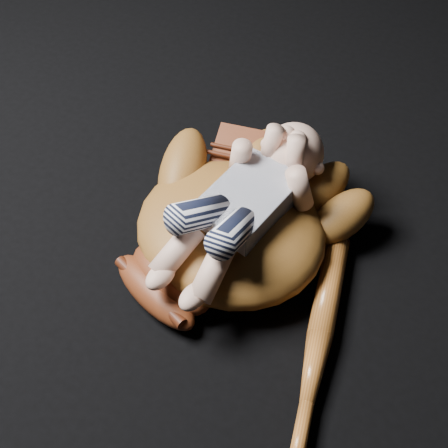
{
  "coord_description": "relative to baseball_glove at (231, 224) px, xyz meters",
  "views": [
    {
      "loc": [
        0.29,
        -0.61,
        0.89
      ],
      "look_at": [
        -0.03,
        0.04,
        0.08
      ],
      "focal_mm": 55.0,
      "sensor_mm": 36.0,
      "label": 1
    }
  ],
  "objects": [
    {
      "name": "baseball_glove",
      "position": [
        0.0,
        0.0,
        0.0
      ],
      "size": [
        0.54,
        0.57,
        0.14
      ],
      "primitive_type": null,
      "rotation": [
        0.0,
        0.0,
        -0.4
      ],
      "color": "brown",
      "rests_on": "ground"
    },
    {
      "name": "newborn_baby",
      "position": [
        0.02,
        -0.01,
        0.06
      ],
      "size": [
        0.24,
        0.41,
        0.15
      ],
      "primitive_type": null,
      "rotation": [
        0.0,
        0.0,
        -0.18
      ],
      "color": "#D5A389",
      "rests_on": "baseball_glove"
    },
    {
      "name": "baseball_bat",
      "position": [
        0.2,
        -0.13,
        -0.05
      ],
      "size": [
        0.12,
        0.42,
        0.04
      ],
      "primitive_type": null,
      "rotation": [
        0.0,
        0.0,
        0.2
      ],
      "color": "#9D551E",
      "rests_on": "ground"
    }
  ]
}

